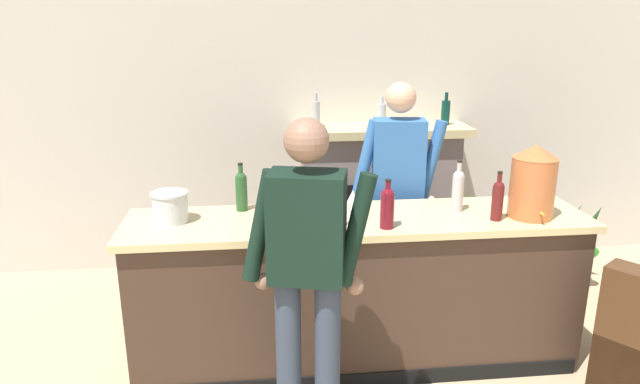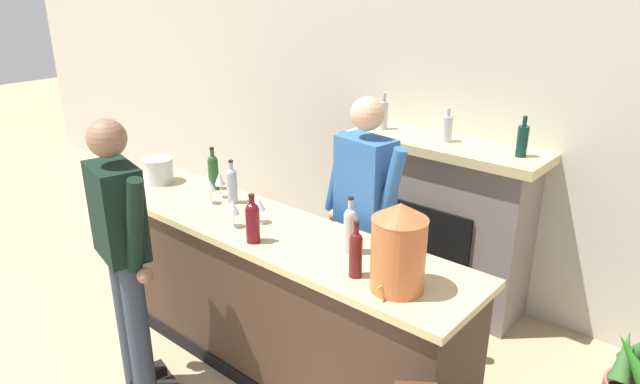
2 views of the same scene
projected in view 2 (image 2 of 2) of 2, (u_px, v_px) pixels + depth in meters
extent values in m
cube|color=beige|center=(408.00, 116.00, 4.65)|extent=(12.00, 0.07, 2.75)
cube|color=#3B291E|center=(265.00, 298.00, 3.71)|extent=(2.79, 0.58, 0.97)
cube|color=#CEB97E|center=(263.00, 228.00, 3.52)|extent=(2.86, 0.65, 0.04)
cube|color=black|center=(235.00, 376.00, 3.65)|extent=(2.73, 0.01, 0.10)
cube|color=slate|center=(440.00, 226.00, 4.43)|extent=(1.34, 0.44, 1.24)
cube|color=black|center=(423.00, 255.00, 4.33)|extent=(0.73, 0.02, 0.79)
cube|color=#CEB97E|center=(446.00, 146.00, 4.19)|extent=(1.50, 0.52, 0.07)
cylinder|color=#A8A8AD|center=(384.00, 116.00, 4.47)|extent=(0.07, 0.07, 0.22)
cylinder|color=#A8A8AD|center=(384.00, 97.00, 4.42)|extent=(0.03, 0.03, 0.07)
cylinder|color=#B4B7C4|center=(447.00, 129.00, 4.14)|extent=(0.08, 0.08, 0.19)
cylinder|color=#B4B7C4|center=(448.00, 112.00, 4.09)|extent=(0.03, 0.03, 0.06)
cylinder|color=#093029|center=(522.00, 142.00, 3.80)|extent=(0.07, 0.07, 0.21)
cylinder|color=#093029|center=(525.00, 121.00, 3.75)|extent=(0.03, 0.03, 0.07)
cone|color=#37672C|center=(624.00, 356.00, 3.22)|extent=(0.15, 0.28, 0.31)
cone|color=#28741C|center=(636.00, 366.00, 3.09)|extent=(0.33, 0.14, 0.38)
cylinder|color=#2F3847|center=(139.00, 335.00, 3.34)|extent=(0.13, 0.13, 0.96)
cylinder|color=#2F3847|center=(127.00, 319.00, 3.49)|extent=(0.13, 0.13, 0.96)
cube|color=black|center=(147.00, 374.00, 3.69)|extent=(0.15, 0.26, 0.07)
cube|color=black|center=(117.00, 211.00, 3.14)|extent=(0.40, 0.30, 0.54)
cylinder|color=black|center=(135.00, 226.00, 2.99)|extent=(0.20, 0.08, 0.57)
sphere|color=#85604B|center=(145.00, 276.00, 3.10)|extent=(0.09, 0.09, 0.09)
cylinder|color=black|center=(108.00, 200.00, 3.33)|extent=(0.20, 0.08, 0.57)
sphere|color=#85604B|center=(118.00, 245.00, 3.45)|extent=(0.09, 0.09, 0.09)
sphere|color=#85604B|center=(107.00, 138.00, 2.99)|extent=(0.21, 0.21, 0.21)
cylinder|color=#2A2630|center=(352.00, 281.00, 3.94)|extent=(0.13, 0.13, 0.94)
cube|color=black|center=(343.00, 338.00, 4.05)|extent=(0.13, 0.25, 0.07)
cylinder|color=#2A2630|center=(373.00, 292.00, 3.80)|extent=(0.13, 0.13, 0.94)
cube|color=black|center=(364.00, 351.00, 3.92)|extent=(0.13, 0.25, 0.07)
cube|color=#3062A5|center=(365.00, 182.00, 3.60)|extent=(0.39, 0.27, 0.58)
cylinder|color=#3062A5|center=(338.00, 172.00, 3.74)|extent=(0.20, 0.08, 0.57)
sphere|color=#DAA584|center=(335.00, 215.00, 3.84)|extent=(0.09, 0.09, 0.09)
cylinder|color=#3062A5|center=(391.00, 191.00, 3.42)|extent=(0.20, 0.08, 0.57)
sphere|color=#DAA584|center=(386.00, 237.00, 3.52)|extent=(0.09, 0.09, 0.09)
sphere|color=#DAA584|center=(367.00, 114.00, 3.44)|extent=(0.21, 0.21, 0.21)
cylinder|color=#BE6335|center=(398.00, 254.00, 2.74)|extent=(0.27, 0.27, 0.37)
cone|color=#BE6335|center=(401.00, 211.00, 2.66)|extent=(0.27, 0.27, 0.08)
cylinder|color=#B29333|center=(379.00, 288.00, 2.67)|extent=(0.02, 0.04, 0.02)
cylinder|color=silver|center=(159.00, 171.00, 4.20)|extent=(0.21, 0.21, 0.17)
cylinder|color=silver|center=(158.00, 159.00, 4.17)|extent=(0.22, 0.22, 0.01)
cylinder|color=#B3AFB3|center=(350.00, 234.00, 3.13)|extent=(0.07, 0.07, 0.23)
sphere|color=#B3AFB3|center=(351.00, 215.00, 3.08)|extent=(0.07, 0.07, 0.07)
cylinder|color=#B3AFB3|center=(351.00, 207.00, 3.07)|extent=(0.03, 0.03, 0.09)
cylinder|color=black|center=(351.00, 198.00, 3.05)|extent=(0.03, 0.03, 0.01)
cylinder|color=#255026|center=(214.00, 175.00, 4.06)|extent=(0.07, 0.07, 0.21)
sphere|color=#255026|center=(213.00, 160.00, 4.02)|extent=(0.07, 0.07, 0.07)
cylinder|color=#255026|center=(212.00, 155.00, 4.01)|extent=(0.03, 0.03, 0.08)
cylinder|color=black|center=(212.00, 148.00, 3.99)|extent=(0.03, 0.03, 0.01)
cylinder|color=maroon|center=(253.00, 226.00, 3.26)|extent=(0.08, 0.08, 0.20)
sphere|color=maroon|center=(252.00, 209.00, 3.22)|extent=(0.08, 0.08, 0.08)
cylinder|color=maroon|center=(252.00, 203.00, 3.21)|extent=(0.03, 0.03, 0.08)
cylinder|color=black|center=(251.00, 195.00, 3.19)|extent=(0.04, 0.04, 0.01)
cylinder|color=#561617|center=(356.00, 258.00, 2.88)|extent=(0.07, 0.07, 0.21)
sphere|color=#561617|center=(356.00, 239.00, 2.85)|extent=(0.07, 0.07, 0.07)
cylinder|color=#561617|center=(356.00, 231.00, 2.83)|extent=(0.03, 0.03, 0.08)
cylinder|color=black|center=(356.00, 223.00, 2.81)|extent=(0.03, 0.03, 0.01)
cylinder|color=#9FAABB|center=(232.00, 188.00, 3.82)|extent=(0.07, 0.07, 0.21)
sphere|color=#9FAABB|center=(231.00, 174.00, 3.78)|extent=(0.07, 0.07, 0.07)
cylinder|color=#9FAABB|center=(231.00, 168.00, 3.77)|extent=(0.03, 0.03, 0.08)
cylinder|color=black|center=(231.00, 161.00, 3.75)|extent=(0.03, 0.03, 0.01)
cylinder|color=silver|center=(234.00, 226.00, 3.48)|extent=(0.07, 0.07, 0.01)
cylinder|color=silver|center=(234.00, 220.00, 3.47)|extent=(0.01, 0.01, 0.08)
cone|color=silver|center=(233.00, 207.00, 3.44)|extent=(0.08, 0.08, 0.09)
cylinder|color=silver|center=(260.00, 222.00, 3.54)|extent=(0.08, 0.08, 0.01)
cylinder|color=silver|center=(259.00, 216.00, 3.53)|extent=(0.01, 0.01, 0.08)
cone|color=silver|center=(259.00, 203.00, 3.50)|extent=(0.08, 0.08, 0.09)
cylinder|color=silver|center=(211.00, 203.00, 3.84)|extent=(0.07, 0.07, 0.01)
cylinder|color=silver|center=(211.00, 197.00, 3.82)|extent=(0.01, 0.01, 0.08)
cone|color=silver|center=(210.00, 185.00, 3.79)|extent=(0.07, 0.07, 0.08)
cylinder|color=silver|center=(221.00, 197.00, 3.94)|extent=(0.07, 0.07, 0.01)
cylinder|color=silver|center=(220.00, 191.00, 3.93)|extent=(0.01, 0.01, 0.09)
cone|color=silver|center=(220.00, 179.00, 3.89)|extent=(0.07, 0.07, 0.09)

